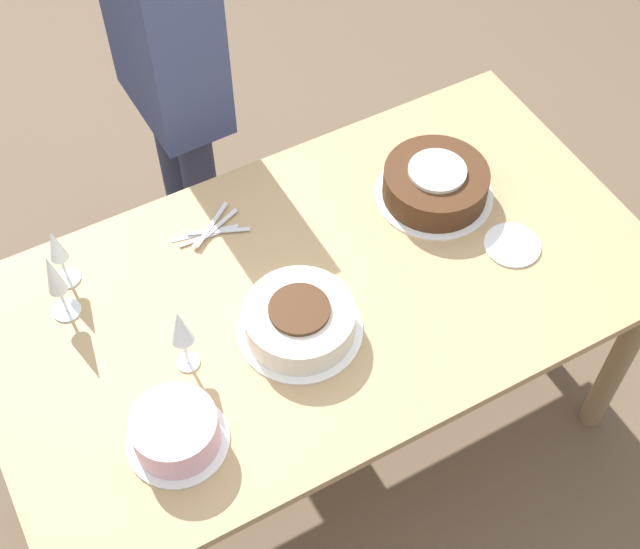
{
  "coord_description": "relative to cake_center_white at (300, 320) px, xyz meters",
  "views": [
    {
      "loc": [
        0.64,
        1.18,
        2.64
      ],
      "look_at": [
        0.0,
        0.0,
        0.83
      ],
      "focal_mm": 50.0,
      "sensor_mm": 36.0,
      "label": 1
    }
  ],
  "objects": [
    {
      "name": "ground_plane",
      "position": [
        -0.11,
        -0.1,
        -0.82
      ],
      "size": [
        12.0,
        12.0,
        0.0
      ],
      "primitive_type": "plane",
      "color": "brown"
    },
    {
      "name": "dining_table",
      "position": [
        -0.11,
        -0.1,
        -0.15
      ],
      "size": [
        1.74,
        0.95,
        0.78
      ],
      "color": "tan",
      "rests_on": "ground_plane"
    },
    {
      "name": "cake_center_white",
      "position": [
        0.0,
        0.0,
        0.0
      ],
      "size": [
        0.32,
        0.32,
        0.1
      ],
      "color": "white",
      "rests_on": "dining_table"
    },
    {
      "name": "cake_front_chocolate",
      "position": [
        -0.54,
        -0.22,
        0.0
      ],
      "size": [
        0.33,
        0.33,
        0.1
      ],
      "color": "white",
      "rests_on": "dining_table"
    },
    {
      "name": "cake_back_decorated",
      "position": [
        0.39,
        0.13,
        0.01
      ],
      "size": [
        0.24,
        0.24,
        0.1
      ],
      "color": "white",
      "rests_on": "dining_table"
    },
    {
      "name": "wine_glass_near",
      "position": [
        0.49,
        -0.33,
        0.1
      ],
      "size": [
        0.07,
        0.07,
        0.22
      ],
      "color": "silver",
      "rests_on": "dining_table"
    },
    {
      "name": "wine_glass_far",
      "position": [
        0.28,
        -0.05,
        0.11
      ],
      "size": [
        0.06,
        0.06,
        0.22
      ],
      "color": "silver",
      "rests_on": "dining_table"
    },
    {
      "name": "wine_glass_extra",
      "position": [
        0.46,
        -0.43,
        0.08
      ],
      "size": [
        0.07,
        0.07,
        0.19
      ],
      "color": "silver",
      "rests_on": "dining_table"
    },
    {
      "name": "dessert_plate_left",
      "position": [
        -0.62,
        0.03,
        -0.04
      ],
      "size": [
        0.15,
        0.15,
        0.01
      ],
      "color": "silver",
      "rests_on": "dining_table"
    },
    {
      "name": "fork_pile",
      "position": [
        0.06,
        -0.39,
        -0.04
      ],
      "size": [
        0.21,
        0.12,
        0.01
      ],
      "color": "silver",
      "rests_on": "dining_table"
    },
    {
      "name": "person_cutting",
      "position": [
        -0.06,
        -0.93,
        0.11
      ],
      "size": [
        0.23,
        0.41,
        1.55
      ],
      "rotation": [
        0.0,
        0.0,
        1.6
      ],
      "color": "#2D334C",
      "rests_on": "ground_plane"
    }
  ]
}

